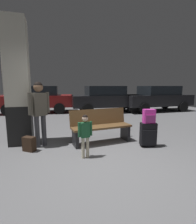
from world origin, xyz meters
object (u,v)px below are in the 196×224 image
at_px(parked_car_near, 107,98).
at_px(adult, 39,107).
at_px(parked_car_far, 37,98).
at_px(child, 85,132).
at_px(suitcase, 148,134).
at_px(bench, 101,126).
at_px(structural_pillar, 18,84).
at_px(parked_car_side, 157,98).
at_px(backpack_bright, 149,116).
at_px(backpack_dark_floor, 29,144).

bearing_deg(parked_car_near, adult, -125.15).
height_order(parked_car_far, parked_car_near, same).
bearing_deg(parked_car_far, child, -78.83).
bearing_deg(adult, parked_car_near, 54.85).
bearing_deg(parked_car_far, suitcase, -65.72).
xyz_separation_m(bench, adult, (-1.53, 0.12, 0.55)).
distance_m(structural_pillar, child, 2.23).
bearing_deg(structural_pillar, parked_car_far, 89.16).
relative_size(bench, suitcase, 2.73).
relative_size(child, parked_car_side, 0.23).
height_order(structural_pillar, child, structural_pillar).
distance_m(suitcase, parked_car_far, 7.29).
xyz_separation_m(suitcase, parked_car_far, (-2.99, 6.63, 0.48)).
bearing_deg(structural_pillar, backpack_bright, -21.23).
distance_m(structural_pillar, parked_car_side, 8.16).
relative_size(backpack_bright, parked_car_side, 0.08).
height_order(suitcase, parked_car_far, parked_car_far).
bearing_deg(backpack_bright, structural_pillar, 158.77).
relative_size(bench, parked_car_near, 0.40).
xyz_separation_m(adult, parked_car_near, (3.45, 4.90, -0.19)).
relative_size(backpack_dark_floor, parked_car_near, 0.08).
bearing_deg(backpack_dark_floor, parked_car_side, 34.87).
bearing_deg(structural_pillar, adult, -39.21).
height_order(child, backpack_dark_floor, child).
distance_m(backpack_dark_floor, parked_car_far, 6.13).
bearing_deg(parked_car_near, backpack_dark_floor, -125.70).
xyz_separation_m(bench, parked_car_far, (-1.96, 5.96, 0.36)).
bearing_deg(parked_car_near, backpack_bright, -98.86).
distance_m(adult, backpack_dark_floor, 0.90).
relative_size(backpack_bright, child, 0.37).
height_order(suitcase, parked_car_near, parked_car_near).
relative_size(child, parked_car_near, 0.22).
bearing_deg(parked_car_far, parked_car_side, -11.14).
relative_size(bench, backpack_bright, 4.84).
bearing_deg(backpack_dark_floor, child, -32.13).
bearing_deg(parked_car_side, child, -135.75).
bearing_deg(child, backpack_bright, 7.02).
distance_m(backpack_bright, child, 1.67).
bearing_deg(parked_car_far, structural_pillar, -90.84).
height_order(parked_car_far, parked_car_side, same).
bearing_deg(backpack_dark_floor, adult, 44.88).
bearing_deg(suitcase, structural_pillar, 158.77).
bearing_deg(parked_car_far, adult, -85.85).
distance_m(bench, parked_car_side, 6.79).
bearing_deg(suitcase, backpack_bright, -72.76).
distance_m(child, parked_car_far, 6.96).
xyz_separation_m(structural_pillar, parked_car_side, (7.03, 4.06, -0.75)).
relative_size(structural_pillar, parked_car_side, 0.76).
bearing_deg(bench, parked_car_near, 69.08).
xyz_separation_m(adult, parked_car_side, (6.53, 4.48, -0.19)).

